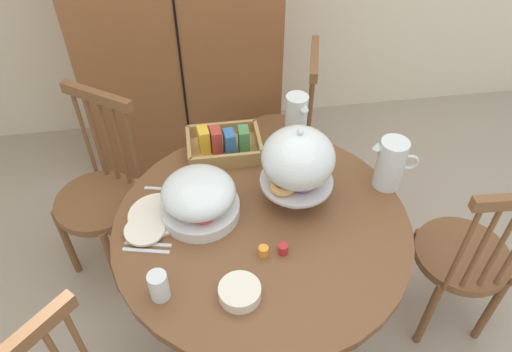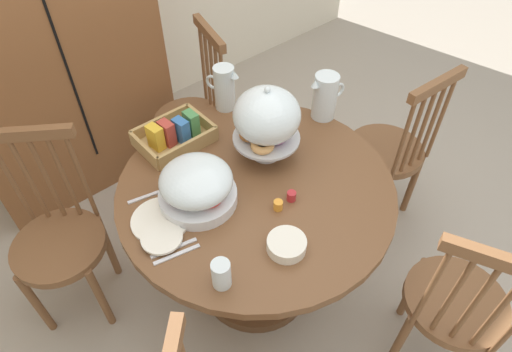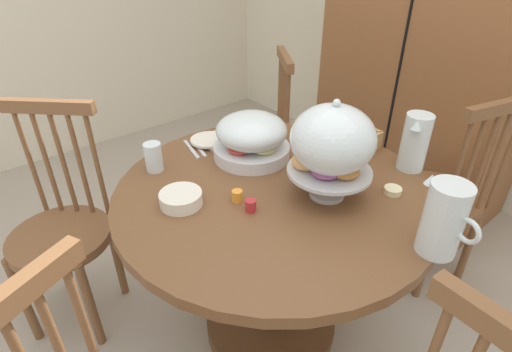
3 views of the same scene
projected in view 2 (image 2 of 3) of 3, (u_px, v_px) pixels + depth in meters
The scene contains 22 objects.
ground_plane at pixel (289, 280), 2.31m from camera, with size 10.00×10.00×0.00m, color #A89E8E.
wooden_armoire at pixel (35, 23), 2.21m from camera, with size 1.18×0.60×1.96m.
dining_table at pixel (256, 221), 1.93m from camera, with size 1.12×1.12×0.74m.
windsor_chair_near_window at pixel (389, 153), 2.32m from camera, with size 0.40×0.40×0.97m.
windsor_chair_by_cabinet at pixel (194, 119), 2.52m from camera, with size 0.42×0.42×0.97m.
windsor_chair_facing_door at pixel (60, 241), 1.93m from camera, with size 0.46×0.46×0.97m.
windsor_chair_host_seat at pixel (455, 306), 1.71m from camera, with size 0.44×0.44×0.97m.
pastry_stand_with_dome at pixel (267, 118), 1.75m from camera, with size 0.28×0.28×0.34m.
fruit_platter_covered at pixel (197, 186), 1.65m from camera, with size 0.30×0.30×0.18m.
orange_juice_pitcher at pixel (224, 90), 2.06m from camera, with size 0.10×0.18×0.22m.
milk_pitcher at pixel (325, 98), 2.01m from camera, with size 0.19×0.11×0.22m.
cereal_basket at pixel (174, 135), 1.92m from camera, with size 0.32×0.24×0.12m.
china_plate_large at pixel (161, 220), 1.64m from camera, with size 0.22×0.22×0.01m, color white.
china_plate_small at pixel (162, 237), 1.57m from camera, with size 0.15×0.15×0.01m, color white.
cereal_bowl at pixel (287, 245), 1.54m from camera, with size 0.14×0.14×0.04m, color white.
drinking_glass at pixel (221, 274), 1.42m from camera, with size 0.06×0.06×0.11m, color silver.
butter_dish at pixel (262, 119), 2.04m from camera, with size 0.06×0.06×0.02m, color beige.
jam_jar_strawberry at pixel (291, 196), 1.70m from camera, with size 0.04×0.04×0.04m, color #B7282D.
jam_jar_apricot at pixel (278, 205), 1.67m from camera, with size 0.04×0.04×0.04m, color orange.
table_knife at pixel (174, 248), 1.55m from camera, with size 0.17×0.01×0.01m, color silver.
dinner_fork at pixel (177, 255), 1.53m from camera, with size 0.17×0.01×0.01m, color silver.
soup_spoon at pixel (149, 195), 1.72m from camera, with size 0.17×0.01×0.01m, color silver.
Camera 2 is at (-0.93, -0.80, 2.03)m, focal length 30.99 mm.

